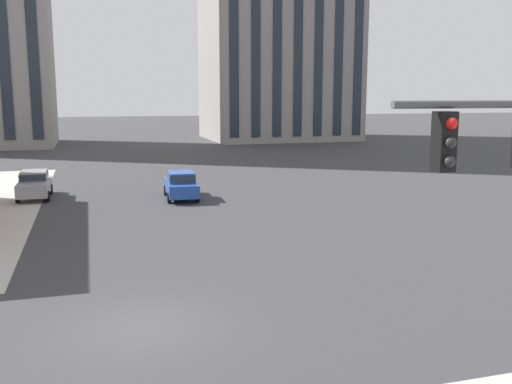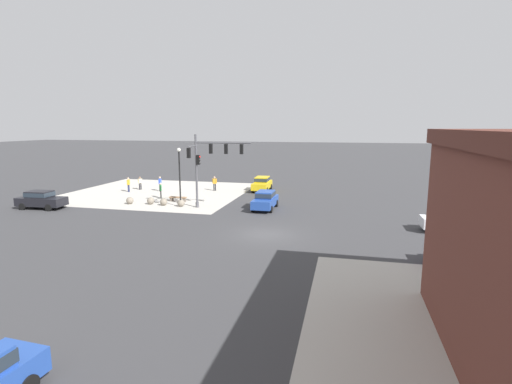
{
  "view_description": "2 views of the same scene",
  "coord_description": "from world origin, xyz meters",
  "px_view_note": "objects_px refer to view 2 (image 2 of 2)",
  "views": [
    {
      "loc": [
        -1.17,
        -14.99,
        6.29
      ],
      "look_at": [
        4.77,
        5.21,
        2.69
      ],
      "focal_mm": 39.93,
      "sensor_mm": 36.0,
      "label": 1
    },
    {
      "loc": [
        -5.45,
        26.27,
        7.68
      ],
      "look_at": [
        0.98,
        -0.9,
        2.9
      ],
      "focal_mm": 27.17,
      "sensor_mm": 36.0,
      "label": 2
    }
  ],
  "objects_px": {
    "bench_near_signal": "(178,198)",
    "pedestrian_with_bag": "(140,182)",
    "car_main_southbound_far": "(474,251)",
    "car_main_mid": "(262,183)",
    "bollard_sphere_curb_a": "(181,203)",
    "car_main_northbound_near": "(41,199)",
    "bollard_sphere_curb_d": "(130,201)",
    "bollard_sphere_curb_c": "(151,201)",
    "traffic_signal_main": "(207,161)",
    "pedestrian_at_curb": "(160,183)",
    "bollard_sphere_curb_b": "(164,202)",
    "car_parked_curb": "(265,199)",
    "car_main_southbound_near": "(453,220)",
    "pedestrian_near_bench": "(128,184)",
    "pedestrian_walking_east": "(161,189)",
    "street_lamp_corner_near": "(180,170)",
    "pedestrian_by_lamp": "(215,183)"
  },
  "relations": [
    {
      "from": "street_lamp_corner_near",
      "to": "car_main_northbound_near",
      "type": "xyz_separation_m",
      "value": [
        12.38,
        3.81,
        -2.6
      ]
    },
    {
      "from": "bollard_sphere_curb_a",
      "to": "car_main_northbound_near",
      "type": "xyz_separation_m",
      "value": [
        12.37,
        3.91,
        0.57
      ]
    },
    {
      "from": "bollard_sphere_curb_c",
      "to": "car_main_mid",
      "type": "height_order",
      "value": "car_main_mid"
    },
    {
      "from": "bench_near_signal",
      "to": "pedestrian_at_curb",
      "type": "bearing_deg",
      "value": -48.84
    },
    {
      "from": "bench_near_signal",
      "to": "car_main_southbound_near",
      "type": "xyz_separation_m",
      "value": [
        -24.44,
        6.29,
        0.59
      ]
    },
    {
      "from": "pedestrian_at_curb",
      "to": "car_parked_curb",
      "type": "relative_size",
      "value": 0.4
    },
    {
      "from": "bollard_sphere_curb_b",
      "to": "car_main_southbound_far",
      "type": "distance_m",
      "value": 26.88
    },
    {
      "from": "bollard_sphere_curb_a",
      "to": "pedestrian_by_lamp",
      "type": "relative_size",
      "value": 0.41
    },
    {
      "from": "bollard_sphere_curb_a",
      "to": "car_parked_curb",
      "type": "bearing_deg",
      "value": -174.72
    },
    {
      "from": "bollard_sphere_curb_a",
      "to": "bench_near_signal",
      "type": "distance_m",
      "value": 2.62
    },
    {
      "from": "pedestrian_at_curb",
      "to": "car_main_northbound_near",
      "type": "xyz_separation_m",
      "value": [
        6.27,
        11.59,
        -0.1
      ]
    },
    {
      "from": "bollard_sphere_curb_c",
      "to": "car_main_mid",
      "type": "distance_m",
      "value": 13.83
    },
    {
      "from": "bollard_sphere_curb_d",
      "to": "pedestrian_by_lamp",
      "type": "bearing_deg",
      "value": -120.29
    },
    {
      "from": "car_main_southbound_far",
      "to": "car_main_mid",
      "type": "relative_size",
      "value": 1.0
    },
    {
      "from": "car_main_southbound_near",
      "to": "bollard_sphere_curb_a",
      "type": "bearing_deg",
      "value": -9.93
    },
    {
      "from": "traffic_signal_main",
      "to": "bollard_sphere_curb_c",
      "type": "distance_m",
      "value": 7.49
    },
    {
      "from": "bollard_sphere_curb_a",
      "to": "bollard_sphere_curb_d",
      "type": "relative_size",
      "value": 1.0
    },
    {
      "from": "pedestrian_near_bench",
      "to": "pedestrian_at_curb",
      "type": "bearing_deg",
      "value": -158.71
    },
    {
      "from": "pedestrian_near_bench",
      "to": "pedestrian_walking_east",
      "type": "bearing_deg",
      "value": 153.65
    },
    {
      "from": "bench_near_signal",
      "to": "pedestrian_with_bag",
      "type": "height_order",
      "value": "pedestrian_with_bag"
    },
    {
      "from": "pedestrian_near_bench",
      "to": "car_main_southbound_far",
      "type": "relative_size",
      "value": 0.38
    },
    {
      "from": "bollard_sphere_curb_d",
      "to": "bollard_sphere_curb_a",
      "type": "bearing_deg",
      "value": -179.6
    },
    {
      "from": "pedestrian_near_bench",
      "to": "street_lamp_corner_near",
      "type": "distance_m",
      "value": 11.76
    },
    {
      "from": "pedestrian_near_bench",
      "to": "pedestrian_walking_east",
      "type": "height_order",
      "value": "pedestrian_near_bench"
    },
    {
      "from": "bollard_sphere_curb_d",
      "to": "pedestrian_at_curb",
      "type": "xyz_separation_m",
      "value": [
        0.64,
        -7.72,
        0.66
      ]
    },
    {
      "from": "bollard_sphere_curb_d",
      "to": "street_lamp_corner_near",
      "type": "relative_size",
      "value": 0.12
    },
    {
      "from": "bollard_sphere_curb_b",
      "to": "pedestrian_walking_east",
      "type": "xyz_separation_m",
      "value": [
        2.08,
        -3.53,
        0.6
      ]
    },
    {
      "from": "pedestrian_near_bench",
      "to": "pedestrian_walking_east",
      "type": "relative_size",
      "value": 1.02
    },
    {
      "from": "pedestrian_walking_east",
      "to": "car_main_southbound_near",
      "type": "bearing_deg",
      "value": 164.17
    },
    {
      "from": "pedestrian_with_bag",
      "to": "car_main_southbound_near",
      "type": "xyz_separation_m",
      "value": [
        -32.1,
        12.22,
        0.01
      ]
    },
    {
      "from": "bollard_sphere_curb_b",
      "to": "pedestrian_at_curb",
      "type": "bearing_deg",
      "value": -60.86
    },
    {
      "from": "bench_near_signal",
      "to": "pedestrian_by_lamp",
      "type": "bearing_deg",
      "value": -101.33
    },
    {
      "from": "car_main_southbound_far",
      "to": "car_main_mid",
      "type": "xyz_separation_m",
      "value": [
        16.79,
        -22.19,
        0.0
      ]
    },
    {
      "from": "bollard_sphere_curb_c",
      "to": "pedestrian_with_bag",
      "type": "bearing_deg",
      "value": -54.4
    },
    {
      "from": "bollard_sphere_curb_a",
      "to": "pedestrian_with_bag",
      "type": "height_order",
      "value": "pedestrian_with_bag"
    },
    {
      "from": "pedestrian_at_curb",
      "to": "car_main_northbound_near",
      "type": "distance_m",
      "value": 13.18
    },
    {
      "from": "pedestrian_at_curb",
      "to": "car_parked_curb",
      "type": "xyz_separation_m",
      "value": [
        -14.24,
        6.93,
        -0.1
      ]
    },
    {
      "from": "pedestrian_near_bench",
      "to": "car_main_southbound_near",
      "type": "relative_size",
      "value": 0.38
    },
    {
      "from": "bench_near_signal",
      "to": "bollard_sphere_curb_d",
      "type": "bearing_deg",
      "value": 29.05
    },
    {
      "from": "bollard_sphere_curb_a",
      "to": "car_main_northbound_near",
      "type": "bearing_deg",
      "value": 17.57
    },
    {
      "from": "pedestrian_walking_east",
      "to": "pedestrian_with_bag",
      "type": "relative_size",
      "value": 1.05
    },
    {
      "from": "car_main_northbound_near",
      "to": "car_parked_curb",
      "type": "relative_size",
      "value": 1.02
    },
    {
      "from": "pedestrian_with_bag",
      "to": "car_main_mid",
      "type": "distance_m",
      "value": 14.87
    },
    {
      "from": "car_main_northbound_near",
      "to": "street_lamp_corner_near",
      "type": "bearing_deg",
      "value": -162.91
    },
    {
      "from": "bollard_sphere_curb_a",
      "to": "pedestrian_near_bench",
      "type": "height_order",
      "value": "pedestrian_near_bench"
    },
    {
      "from": "bollard_sphere_curb_b",
      "to": "pedestrian_at_curb",
      "type": "relative_size",
      "value": 0.4
    },
    {
      "from": "bollard_sphere_curb_b",
      "to": "car_main_southbound_near",
      "type": "xyz_separation_m",
      "value": [
        -24.96,
        4.13,
        0.57
      ]
    },
    {
      "from": "traffic_signal_main",
      "to": "pedestrian_at_curb",
      "type": "xyz_separation_m",
      "value": [
        8.93,
        -7.87,
        -3.5
      ]
    },
    {
      "from": "traffic_signal_main",
      "to": "car_main_northbound_near",
      "type": "relative_size",
      "value": 1.54
    },
    {
      "from": "bollard_sphere_curb_d",
      "to": "car_main_southbound_far",
      "type": "bearing_deg",
      "value": 157.81
    }
  ]
}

